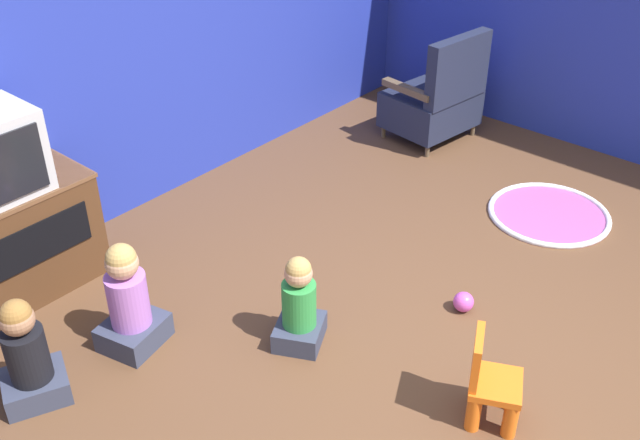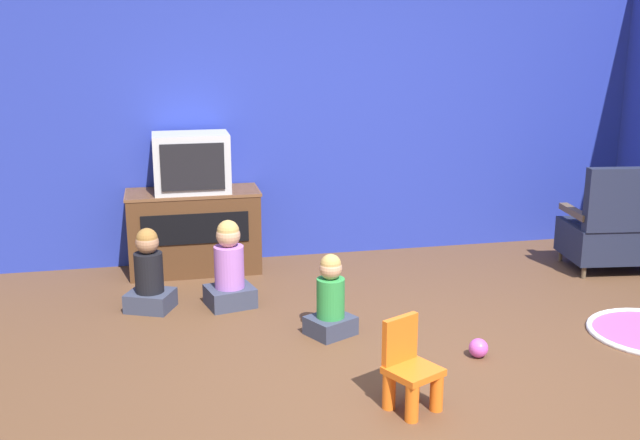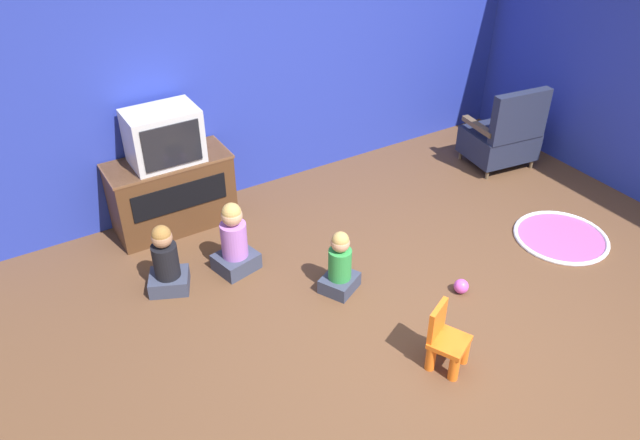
{
  "view_description": "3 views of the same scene",
  "coord_description": "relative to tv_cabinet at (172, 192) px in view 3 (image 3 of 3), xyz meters",
  "views": [
    {
      "loc": [
        -2.68,
        -1.36,
        2.72
      ],
      "look_at": [
        -0.4,
        0.6,
        0.79
      ],
      "focal_mm": 42.0,
      "sensor_mm": 36.0,
      "label": 1
    },
    {
      "loc": [
        -1.47,
        -3.7,
        1.92
      ],
      "look_at": [
        -0.57,
        0.45,
        0.83
      ],
      "focal_mm": 42.0,
      "sensor_mm": 36.0,
      "label": 2
    },
    {
      "loc": [
        -2.54,
        -2.45,
        3.22
      ],
      "look_at": [
        -0.62,
        0.71,
        0.71
      ],
      "focal_mm": 35.0,
      "sensor_mm": 36.0,
      "label": 3
    }
  ],
  "objects": [
    {
      "name": "ground_plane",
      "position": [
        1.23,
        -2.22,
        -0.35
      ],
      "size": [
        30.0,
        30.0,
        0.0
      ],
      "primitive_type": "plane",
      "color": "brown"
    },
    {
      "name": "wall_back",
      "position": [
        1.14,
        0.31,
        0.91
      ],
      "size": [
        5.83,
        0.12,
        2.52
      ],
      "color": "#23339E",
      "rests_on": "ground_plane"
    },
    {
      "name": "tv_cabinet",
      "position": [
        0.0,
        0.0,
        0.0
      ],
      "size": [
        1.06,
        0.47,
        0.67
      ],
      "color": "#4C2D19",
      "rests_on": "ground_plane"
    },
    {
      "name": "television",
      "position": [
        0.0,
        -0.02,
        0.55
      ],
      "size": [
        0.59,
        0.41,
        0.46
      ],
      "color": "#B7B7BC",
      "rests_on": "tv_cabinet"
    },
    {
      "name": "black_armchair",
      "position": [
        3.3,
        -0.71,
        -0.01
      ],
      "size": [
        0.73,
        0.64,
        0.89
      ],
      "rotation": [
        0.0,
        0.0,
        3.01
      ],
      "color": "brown",
      "rests_on": "ground_plane"
    },
    {
      "name": "yellow_kid_chair",
      "position": [
        0.96,
        -2.55,
        -0.15
      ],
      "size": [
        0.33,
        0.32,
        0.48
      ],
      "rotation": [
        0.0,
        0.0,
        0.46
      ],
      "color": "orange",
      "rests_on": "ground_plane"
    },
    {
      "name": "play_mat",
      "position": [
        2.82,
        -1.96,
        -0.34
      ],
      "size": [
        0.82,
        0.82,
        0.04
      ],
      "color": "#A54C8C",
      "rests_on": "ground_plane"
    },
    {
      "name": "child_watching_left",
      "position": [
        0.2,
        -0.86,
        -0.07
      ],
      "size": [
        0.38,
        0.35,
        0.63
      ],
      "rotation": [
        0.0,
        0.0,
        0.23
      ],
      "color": "#33384C",
      "rests_on": "ground_plane"
    },
    {
      "name": "child_watching_center",
      "position": [
        -0.36,
        -0.82,
        -0.09
      ],
      "size": [
        0.38,
        0.36,
        0.59
      ],
      "rotation": [
        0.0,
        0.0,
        -0.42
      ],
      "color": "#33384C",
      "rests_on": "ground_plane"
    },
    {
      "name": "child_watching_right",
      "position": [
        0.78,
        -1.52,
        -0.11
      ],
      "size": [
        0.36,
        0.34,
        0.54
      ],
      "rotation": [
        0.0,
        0.0,
        0.48
      ],
      "color": "#33384C",
      "rests_on": "ground_plane"
    },
    {
      "name": "toy_ball",
      "position": [
        1.57,
        -2.05,
        -0.29
      ],
      "size": [
        0.12,
        0.12,
        0.12
      ],
      "color": "#CC4CB2",
      "rests_on": "ground_plane"
    }
  ]
}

